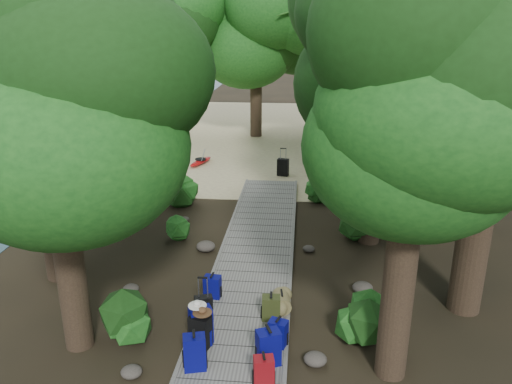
# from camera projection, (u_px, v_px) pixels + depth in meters

# --- Properties ---
(ground) EXTENTS (120.00, 120.00, 0.00)m
(ground) POSITION_uv_depth(u_px,v_px,m) (254.00, 267.00, 12.91)
(ground) COLOR black
(ground) RESTS_ON ground
(sand_beach) EXTENTS (40.00, 22.00, 0.02)m
(sand_beach) POSITION_uv_depth(u_px,v_px,m) (282.00, 134.00, 27.97)
(sand_beach) COLOR beige
(sand_beach) RESTS_ON ground
(boardwalk) EXTENTS (2.00, 12.00, 0.12)m
(boardwalk) POSITION_uv_depth(u_px,v_px,m) (257.00, 248.00, 13.83)
(boardwalk) COLOR gray
(boardwalk) RESTS_ON ground
(backpack_left_a) EXTENTS (0.45, 0.37, 0.74)m
(backpack_left_a) POSITION_uv_depth(u_px,v_px,m) (195.00, 351.00, 8.85)
(backpack_left_a) COLOR #030867
(backpack_left_a) RESTS_ON boardwalk
(backpack_left_b) EXTENTS (0.45, 0.38, 0.72)m
(backpack_left_b) POSITION_uv_depth(u_px,v_px,m) (200.00, 330.00, 9.47)
(backpack_left_b) COLOR black
(backpack_left_b) RESTS_ON boardwalk
(backpack_left_c) EXTENTS (0.52, 0.46, 0.79)m
(backpack_left_c) POSITION_uv_depth(u_px,v_px,m) (201.00, 323.00, 9.61)
(backpack_left_c) COLOR #030867
(backpack_left_c) RESTS_ON boardwalk
(backpack_left_d) EXTENTS (0.39, 0.30, 0.56)m
(backpack_left_d) POSITION_uv_depth(u_px,v_px,m) (212.00, 286.00, 11.20)
(backpack_left_d) COLOR #030867
(backpack_left_d) RESTS_ON boardwalk
(backpack_right_a) EXTENTS (0.39, 0.31, 0.62)m
(backpack_right_a) POSITION_uv_depth(u_px,v_px,m) (264.00, 370.00, 8.44)
(backpack_right_a) COLOR maroon
(backpack_right_a) RESTS_ON boardwalk
(backpack_right_b) EXTENTS (0.50, 0.43, 0.75)m
(backpack_right_b) POSITION_uv_depth(u_px,v_px,m) (268.00, 346.00, 8.96)
(backpack_right_b) COLOR #030867
(backpack_right_b) RESTS_ON boardwalk
(backpack_right_c) EXTENTS (0.40, 0.34, 0.59)m
(backpack_right_c) POSITION_uv_depth(u_px,v_px,m) (278.00, 332.00, 9.51)
(backpack_right_c) COLOR #030867
(backpack_right_c) RESTS_ON boardwalk
(backpack_right_d) EXTENTS (0.39, 0.30, 0.58)m
(backpack_right_d) POSITION_uv_depth(u_px,v_px,m) (271.00, 307.00, 10.36)
(backpack_right_d) COLOR #333C16
(backpack_right_d) RESTS_ON boardwalk
(duffel_right_khaki) EXTENTS (0.45, 0.61, 0.38)m
(duffel_right_khaki) POSITION_uv_depth(u_px,v_px,m) (282.00, 301.00, 10.74)
(duffel_right_khaki) COLOR olive
(duffel_right_khaki) RESTS_ON boardwalk
(suitcase_on_boardwalk) EXTENTS (0.41, 0.31, 0.57)m
(suitcase_on_boardwalk) POSITION_uv_depth(u_px,v_px,m) (204.00, 309.00, 10.29)
(suitcase_on_boardwalk) COLOR black
(suitcase_on_boardwalk) RESTS_ON boardwalk
(lone_suitcase_on_sand) EXTENTS (0.50, 0.35, 0.70)m
(lone_suitcase_on_sand) POSITION_uv_depth(u_px,v_px,m) (283.00, 167.00, 20.33)
(lone_suitcase_on_sand) COLOR black
(lone_suitcase_on_sand) RESTS_ON sand_beach
(hat_brown) EXTENTS (0.37, 0.37, 0.11)m
(hat_brown) POSITION_uv_depth(u_px,v_px,m) (202.00, 310.00, 9.35)
(hat_brown) COLOR #51351E
(hat_brown) RESTS_ON backpack_left_b
(hat_white) EXTENTS (0.35, 0.35, 0.12)m
(hat_white) POSITION_uv_depth(u_px,v_px,m) (197.00, 303.00, 9.44)
(hat_white) COLOR silver
(hat_white) RESTS_ON backpack_left_c
(kayak) EXTENTS (1.80, 3.53, 0.35)m
(kayak) POSITION_uv_depth(u_px,v_px,m) (201.00, 161.00, 21.97)
(kayak) COLOR #A40E0F
(kayak) RESTS_ON sand_beach
(sun_lounger) EXTENTS (1.31, 2.14, 0.66)m
(sun_lounger) POSITION_uv_depth(u_px,v_px,m) (357.00, 159.00, 21.63)
(sun_lounger) COLOR silver
(sun_lounger) RESTS_ON sand_beach
(tree_right_a) EXTENTS (4.67, 4.67, 7.79)m
(tree_right_a) POSITION_uv_depth(u_px,v_px,m) (411.00, 166.00, 7.77)
(tree_right_a) COLOR black
(tree_right_a) RESTS_ON ground
(tree_right_b) EXTENTS (5.53, 5.53, 9.87)m
(tree_right_b) POSITION_uv_depth(u_px,v_px,m) (498.00, 82.00, 9.43)
(tree_right_b) COLOR black
(tree_right_b) RESTS_ON ground
(tree_right_c) EXTENTS (4.85, 4.85, 8.40)m
(tree_right_c) POSITION_uv_depth(u_px,v_px,m) (380.00, 95.00, 13.04)
(tree_right_c) COLOR black
(tree_right_c) RESTS_ON ground
(tree_right_d) EXTENTS (6.18, 6.18, 11.34)m
(tree_right_d) POSITION_uv_depth(u_px,v_px,m) (465.00, 35.00, 13.87)
(tree_right_d) COLOR black
(tree_right_d) RESTS_ON ground
(tree_right_e) EXTENTS (5.62, 5.62, 10.12)m
(tree_right_e) POSITION_uv_depth(u_px,v_px,m) (397.00, 51.00, 17.01)
(tree_right_e) COLOR black
(tree_right_e) RESTS_ON ground
(tree_right_f) EXTENTS (5.75, 5.75, 10.28)m
(tree_right_f) POSITION_uv_depth(u_px,v_px,m) (455.00, 45.00, 19.27)
(tree_right_f) COLOR black
(tree_right_f) RESTS_ON ground
(tree_left_a) EXTENTS (4.61, 4.61, 7.69)m
(tree_left_a) POSITION_uv_depth(u_px,v_px,m) (55.00, 155.00, 8.57)
(tree_left_a) COLOR black
(tree_left_a) RESTS_ON ground
(tree_left_b) EXTENTS (5.40, 5.40, 9.73)m
(tree_left_b) POSITION_uv_depth(u_px,v_px,m) (34.00, 77.00, 10.87)
(tree_left_b) COLOR black
(tree_left_b) RESTS_ON ground
(tree_left_c) EXTENTS (4.06, 4.06, 7.06)m
(tree_left_c) POSITION_uv_depth(u_px,v_px,m) (122.00, 109.00, 14.97)
(tree_left_c) COLOR black
(tree_left_c) RESTS_ON ground
(tree_back_a) EXTENTS (5.19, 5.19, 8.99)m
(tree_back_a) POSITION_uv_depth(u_px,v_px,m) (256.00, 52.00, 26.03)
(tree_back_a) COLOR black
(tree_back_a) RESTS_ON ground
(tree_back_b) EXTENTS (5.48, 5.48, 9.78)m
(tree_back_b) POSITION_uv_depth(u_px,v_px,m) (315.00, 44.00, 25.76)
(tree_back_b) COLOR black
(tree_back_b) RESTS_ON ground
(tree_back_c) EXTENTS (5.38, 5.38, 9.68)m
(tree_back_c) POSITION_uv_depth(u_px,v_px,m) (382.00, 45.00, 26.12)
(tree_back_c) COLOR black
(tree_back_c) RESTS_ON ground
(tree_back_d) EXTENTS (5.27, 5.27, 8.78)m
(tree_back_d) POSITION_uv_depth(u_px,v_px,m) (168.00, 55.00, 25.37)
(tree_back_d) COLOR black
(tree_back_d) RESTS_ON ground
(palm_right_a) EXTENTS (4.47, 4.47, 7.61)m
(palm_right_a) POSITION_uv_depth(u_px,v_px,m) (362.00, 91.00, 16.76)
(palm_right_a) COLOR #144212
(palm_right_a) RESTS_ON ground
(palm_right_b) EXTENTS (3.99, 3.99, 7.70)m
(palm_right_b) POSITION_uv_depth(u_px,v_px,m) (395.00, 72.00, 22.19)
(palm_right_b) COLOR #144212
(palm_right_b) RESTS_ON ground
(palm_right_c) EXTENTS (4.12, 4.12, 6.55)m
(palm_right_c) POSITION_uv_depth(u_px,v_px,m) (325.00, 83.00, 23.26)
(palm_right_c) COLOR #144212
(palm_right_c) RESTS_ON ground
(palm_left_a) EXTENTS (4.59, 4.59, 7.31)m
(palm_left_a) POSITION_uv_depth(u_px,v_px,m) (141.00, 90.00, 18.13)
(palm_left_a) COLOR #144212
(palm_left_a) RESTS_ON ground
(rock_left_a) EXTENTS (0.39, 0.35, 0.21)m
(rock_left_a) POSITION_uv_depth(u_px,v_px,m) (131.00, 372.00, 8.89)
(rock_left_a) COLOR #4C473F
(rock_left_a) RESTS_ON ground
(rock_left_b) EXTENTS (0.38, 0.34, 0.21)m
(rock_left_b) POSITION_uv_depth(u_px,v_px,m) (131.00, 289.00, 11.65)
(rock_left_b) COLOR #4C473F
(rock_left_b) RESTS_ON ground
(rock_left_c) EXTENTS (0.52, 0.47, 0.29)m
(rock_left_c) POSITION_uv_depth(u_px,v_px,m) (206.00, 246.00, 13.74)
(rock_left_c) COLOR #4C473F
(rock_left_c) RESTS_ON ground
(rock_left_d) EXTENTS (0.28, 0.25, 0.15)m
(rock_left_d) POSITION_uv_depth(u_px,v_px,m) (185.00, 219.00, 15.81)
(rock_left_d) COLOR #4C473F
(rock_left_d) RESTS_ON ground
(rock_right_a) EXTENTS (0.43, 0.39, 0.24)m
(rock_right_a) POSITION_uv_depth(u_px,v_px,m) (315.00, 359.00, 9.20)
(rock_right_a) COLOR #4C473F
(rock_right_a) RESTS_ON ground
(rock_right_b) EXTENTS (0.48, 0.43, 0.26)m
(rock_right_b) POSITION_uv_depth(u_px,v_px,m) (363.00, 288.00, 11.64)
(rock_right_b) COLOR #4C473F
(rock_right_b) RESTS_ON ground
(rock_right_c) EXTENTS (0.33, 0.30, 0.18)m
(rock_right_c) POSITION_uv_depth(u_px,v_px,m) (309.00, 249.00, 13.72)
(rock_right_c) COLOR #4C473F
(rock_right_c) RESTS_ON ground
(shrub_left_a) EXTENTS (1.17, 1.17, 1.05)m
(shrub_left_a) POSITION_uv_depth(u_px,v_px,m) (123.00, 318.00, 9.76)
(shrub_left_a) COLOR #164A16
(shrub_left_a) RESTS_ON ground
(shrub_left_b) EXTENTS (0.90, 0.90, 0.81)m
(shrub_left_b) POSITION_uv_depth(u_px,v_px,m) (181.00, 229.00, 14.23)
(shrub_left_b) COLOR #164A16
(shrub_left_b) RESTS_ON ground
(shrub_left_c) EXTENTS (1.23, 1.23, 1.10)m
(shrub_left_c) POSITION_uv_depth(u_px,v_px,m) (184.00, 189.00, 17.11)
(shrub_left_c) COLOR #164A16
(shrub_left_c) RESTS_ON ground
(shrub_right_a) EXTENTS (1.03, 1.03, 0.93)m
(shrub_right_a) POSITION_uv_depth(u_px,v_px,m) (362.00, 318.00, 9.87)
(shrub_right_a) COLOR #164A16
(shrub_right_a) RESTS_ON ground
(shrub_right_b) EXTENTS (1.16, 1.16, 1.04)m
(shrub_right_b) POSITION_uv_depth(u_px,v_px,m) (357.00, 225.00, 14.23)
(shrub_right_b) COLOR #164A16
(shrub_right_b) RESTS_ON ground
(shrub_right_c) EXTENTS (0.77, 0.77, 0.69)m
(shrub_right_c) POSITION_uv_depth(u_px,v_px,m) (319.00, 192.00, 17.48)
(shrub_right_c) COLOR #164A16
(shrub_right_c) RESTS_ON ground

